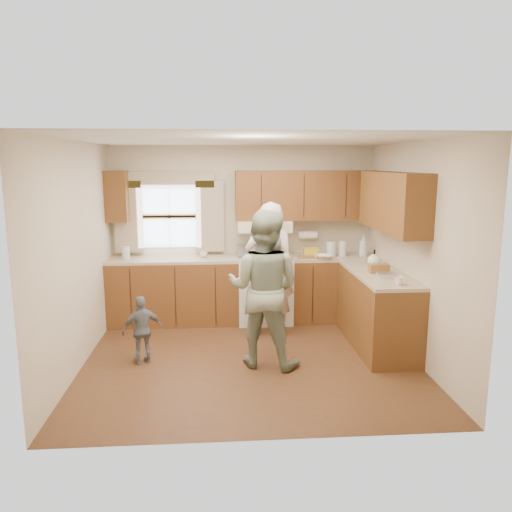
{
  "coord_description": "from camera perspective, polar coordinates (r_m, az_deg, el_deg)",
  "views": [
    {
      "loc": [
        -0.34,
        -5.5,
        2.26
      ],
      "look_at": [
        0.1,
        0.4,
        1.15
      ],
      "focal_mm": 35.0,
      "sensor_mm": 36.0,
      "label": 1
    }
  ],
  "objects": [
    {
      "name": "room",
      "position": [
        5.6,
        -0.72,
        0.24
      ],
      "size": [
        3.8,
        3.8,
        3.8
      ],
      "color": "#4A2D17",
      "rests_on": "ground"
    },
    {
      "name": "stove",
      "position": [
        7.19,
        0.98,
        -3.82
      ],
      "size": [
        0.76,
        0.67,
        1.07
      ],
      "color": "silver",
      "rests_on": "ground"
    },
    {
      "name": "woman_left",
      "position": [
        6.53,
        1.58,
        -1.53
      ],
      "size": [
        0.7,
        0.51,
        1.77
      ],
      "primitive_type": "imported",
      "rotation": [
        0.0,
        0.0,
        3.01
      ],
      "color": "beige",
      "rests_on": "ground"
    },
    {
      "name": "woman_right",
      "position": [
        5.56,
        0.88,
        -3.75
      ],
      "size": [
        1.04,
        0.93,
        1.76
      ],
      "primitive_type": "imported",
      "rotation": [
        0.0,
        0.0,
        2.77
      ],
      "color": "#1F3624",
      "rests_on": "ground"
    },
    {
      "name": "child",
      "position": [
        5.86,
        -12.85,
        -8.22
      ],
      "size": [
        0.5,
        0.35,
        0.79
      ],
      "primitive_type": "imported",
      "rotation": [
        0.0,
        0.0,
        3.53
      ],
      "color": "slate",
      "rests_on": "ground"
    },
    {
      "name": "kitchen_fixtures",
      "position": [
        6.8,
        3.91,
        -1.48
      ],
      "size": [
        3.8,
        2.25,
        2.15
      ],
      "color": "#4C2910",
      "rests_on": "ground"
    }
  ]
}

